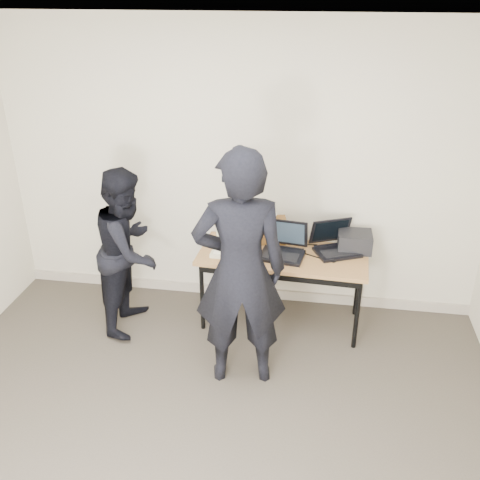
% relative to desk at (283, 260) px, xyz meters
% --- Properties ---
extents(room, '(4.60, 4.60, 2.80)m').
position_rel_desk_xyz_m(room, '(-0.45, -1.84, 0.69)').
color(room, '#403930').
rests_on(room, ground).
extents(desk, '(1.53, 0.73, 0.72)m').
position_rel_desk_xyz_m(desk, '(0.00, 0.00, 0.00)').
color(desk, olive).
rests_on(desk, ground).
extents(laptop_beige, '(0.31, 0.30, 0.24)m').
position_rel_desk_xyz_m(laptop_beige, '(-0.48, -0.02, 0.11)').
color(laptop_beige, beige).
rests_on(laptop_beige, desk).
extents(laptop_center, '(0.43, 0.41, 0.29)m').
position_rel_desk_xyz_m(laptop_center, '(0.00, 0.01, 0.13)').
color(laptop_center, black).
rests_on(laptop_center, desk).
extents(laptop_right, '(0.49, 0.48, 0.28)m').
position_rel_desk_xyz_m(laptop_right, '(0.45, 0.15, 0.12)').
color(laptop_right, black).
rests_on(laptop_right, desk).
extents(leather_satchel, '(0.39, 0.24, 0.25)m').
position_rel_desk_xyz_m(leather_satchel, '(-0.18, 0.23, 0.19)').
color(leather_satchel, brown).
rests_on(leather_satchel, desk).
extents(tissue, '(0.15, 0.12, 0.08)m').
position_rel_desk_xyz_m(tissue, '(-0.15, 0.23, 0.34)').
color(tissue, white).
rests_on(tissue, leather_satchel).
extents(equipment_box, '(0.30, 0.26, 0.17)m').
position_rel_desk_xyz_m(equipment_box, '(0.63, 0.19, 0.14)').
color(equipment_box, black).
rests_on(equipment_box, desk).
extents(power_brick, '(0.10, 0.07, 0.03)m').
position_rel_desk_xyz_m(power_brick, '(-0.22, -0.17, 0.08)').
color(power_brick, black).
rests_on(power_brick, desk).
extents(cables, '(1.16, 0.43, 0.01)m').
position_rel_desk_xyz_m(cables, '(0.05, 0.00, 0.06)').
color(cables, black).
rests_on(cables, desk).
extents(person_typist, '(0.78, 0.59, 1.94)m').
position_rel_desk_xyz_m(person_typist, '(-0.26, -0.80, 0.31)').
color(person_typist, black).
rests_on(person_typist, ground).
extents(person_observer, '(0.60, 0.76, 1.52)m').
position_rel_desk_xyz_m(person_observer, '(-1.36, -0.21, 0.10)').
color(person_observer, black).
rests_on(person_observer, ground).
extents(baseboard, '(4.50, 0.03, 0.10)m').
position_rel_desk_xyz_m(baseboard, '(-0.45, 0.40, -0.61)').
color(baseboard, '#A79B8A').
rests_on(baseboard, ground).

